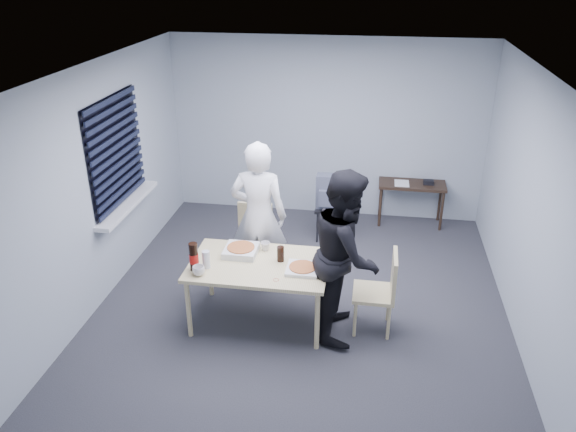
% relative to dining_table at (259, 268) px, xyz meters
% --- Properties ---
extents(room, '(5.00, 5.00, 5.00)m').
position_rel_dining_table_xyz_m(room, '(-1.79, 0.81, 0.80)').
color(room, '#2B2C31').
rests_on(room, ground).
extents(dining_table, '(1.43, 0.91, 0.70)m').
position_rel_dining_table_xyz_m(dining_table, '(0.00, 0.00, 0.00)').
color(dining_table, beige).
rests_on(dining_table, ground).
extents(chair_far, '(0.42, 0.42, 0.89)m').
position_rel_dining_table_xyz_m(chair_far, '(-0.27, 0.97, -0.12)').
color(chair_far, beige).
rests_on(chair_far, ground).
extents(chair_right, '(0.42, 0.42, 0.89)m').
position_rel_dining_table_xyz_m(chair_right, '(1.27, 0.03, -0.12)').
color(chair_right, beige).
rests_on(chair_right, ground).
extents(person_white, '(0.65, 0.42, 1.77)m').
position_rel_dining_table_xyz_m(person_white, '(-0.15, 0.73, 0.25)').
color(person_white, white).
rests_on(person_white, ground).
extents(person_black, '(0.47, 0.86, 1.77)m').
position_rel_dining_table_xyz_m(person_black, '(0.89, -0.01, 0.25)').
color(person_black, black).
rests_on(person_black, ground).
extents(side_table, '(0.94, 0.42, 0.63)m').
position_rel_dining_table_xyz_m(side_table, '(1.67, 2.69, -0.09)').
color(side_table, '#312018').
rests_on(side_table, ground).
extents(stool, '(0.34, 0.34, 0.47)m').
position_rel_dining_table_xyz_m(stool, '(0.54, 2.01, -0.27)').
color(stool, black).
rests_on(stool, ground).
extents(backpack, '(0.33, 0.25, 0.47)m').
position_rel_dining_table_xyz_m(backpack, '(0.54, 2.00, 0.07)').
color(backpack, '#565A63').
rests_on(backpack, stool).
extents(pizza_box_a, '(0.34, 0.34, 0.09)m').
position_rel_dining_table_xyz_m(pizza_box_a, '(-0.23, 0.17, 0.10)').
color(pizza_box_a, silver).
rests_on(pizza_box_a, dining_table).
extents(pizza_box_b, '(0.32, 0.32, 0.05)m').
position_rel_dining_table_xyz_m(pizza_box_b, '(0.46, -0.07, 0.08)').
color(pizza_box_b, silver).
rests_on(pizza_box_b, dining_table).
extents(mug_a, '(0.17, 0.17, 0.10)m').
position_rel_dining_table_xyz_m(mug_a, '(-0.54, -0.32, 0.11)').
color(mug_a, silver).
rests_on(mug_a, dining_table).
extents(mug_b, '(0.10, 0.10, 0.09)m').
position_rel_dining_table_xyz_m(mug_b, '(0.01, 0.29, 0.11)').
color(mug_b, silver).
rests_on(mug_b, dining_table).
extents(cola_glass, '(0.08, 0.08, 0.16)m').
position_rel_dining_table_xyz_m(cola_glass, '(0.21, 0.08, 0.14)').
color(cola_glass, black).
rests_on(cola_glass, dining_table).
extents(soda_bottle, '(0.09, 0.09, 0.30)m').
position_rel_dining_table_xyz_m(soda_bottle, '(-0.62, -0.23, 0.20)').
color(soda_bottle, black).
rests_on(soda_bottle, dining_table).
extents(plastic_cups, '(0.09, 0.09, 0.19)m').
position_rel_dining_table_xyz_m(plastic_cups, '(-0.51, -0.17, 0.15)').
color(plastic_cups, silver).
rests_on(plastic_cups, dining_table).
extents(rubber_band, '(0.07, 0.07, 0.00)m').
position_rel_dining_table_xyz_m(rubber_band, '(0.23, -0.30, 0.06)').
color(rubber_band, red).
rests_on(rubber_band, dining_table).
extents(papers, '(0.22, 0.29, 0.00)m').
position_rel_dining_table_xyz_m(papers, '(1.52, 2.66, -0.01)').
color(papers, white).
rests_on(papers, side_table).
extents(black_box, '(0.16, 0.12, 0.06)m').
position_rel_dining_table_xyz_m(black_box, '(1.89, 2.69, 0.02)').
color(black_box, black).
rests_on(black_box, side_table).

